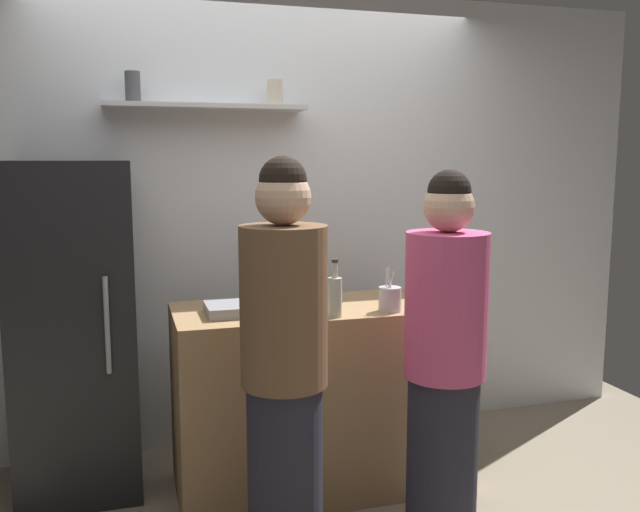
# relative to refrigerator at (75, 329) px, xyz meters

# --- Properties ---
(back_wall_assembly) EXTENTS (4.80, 0.32, 2.60)m
(back_wall_assembly) POSITION_rel_refrigerator_xyz_m (1.02, 0.40, 0.48)
(back_wall_assembly) COLOR white
(back_wall_assembly) RESTS_ON ground
(refrigerator) EXTENTS (0.58, 0.60, 1.65)m
(refrigerator) POSITION_rel_refrigerator_xyz_m (0.00, 0.00, 0.00)
(refrigerator) COLOR black
(refrigerator) RESTS_ON ground
(counter) EXTENTS (1.44, 0.62, 0.94)m
(counter) POSITION_rel_refrigerator_xyz_m (1.17, -0.31, -0.36)
(counter) COLOR #9E7A51
(counter) RESTS_ON ground
(baking_pan) EXTENTS (0.34, 0.24, 0.05)m
(baking_pan) POSITION_rel_refrigerator_xyz_m (0.77, -0.37, 0.14)
(baking_pan) COLOR gray
(baking_pan) RESTS_ON counter
(utensil_holder) EXTENTS (0.11, 0.11, 0.22)m
(utensil_holder) POSITION_rel_refrigerator_xyz_m (1.46, -0.51, 0.17)
(utensil_holder) COLOR #B2B2B7
(utensil_holder) RESTS_ON counter
(wine_bottle_green_glass) EXTENTS (0.07, 0.07, 0.30)m
(wine_bottle_green_glass) POSITION_rel_refrigerator_xyz_m (1.78, -0.53, 0.22)
(wine_bottle_green_glass) COLOR #19471E
(wine_bottle_green_glass) RESTS_ON counter
(wine_bottle_amber_glass) EXTENTS (0.07, 0.07, 0.31)m
(wine_bottle_amber_glass) POSITION_rel_refrigerator_xyz_m (1.15, -0.16, 0.23)
(wine_bottle_amber_glass) COLOR #472814
(wine_bottle_amber_glass) RESTS_ON counter
(wine_bottle_dark_glass) EXTENTS (0.08, 0.08, 0.33)m
(wine_bottle_dark_glass) POSITION_rel_refrigerator_xyz_m (0.85, -0.09, 0.23)
(wine_bottle_dark_glass) COLOR black
(wine_bottle_dark_glass) RESTS_ON counter
(wine_bottle_pale_glass) EXTENTS (0.07, 0.07, 0.27)m
(wine_bottle_pale_glass) POSITION_rel_refrigerator_xyz_m (1.17, -0.55, 0.21)
(wine_bottle_pale_glass) COLOR #B2BFB2
(wine_bottle_pale_glass) RESTS_ON counter
(water_bottle_plastic) EXTENTS (0.09, 0.09, 0.26)m
(water_bottle_plastic) POSITION_rel_refrigerator_xyz_m (1.77, -0.15, 0.22)
(water_bottle_plastic) COLOR silver
(water_bottle_plastic) RESTS_ON counter
(person_brown_jacket) EXTENTS (0.34, 0.34, 1.67)m
(person_brown_jacket) POSITION_rel_refrigerator_xyz_m (0.83, -0.97, 0.00)
(person_brown_jacket) COLOR #262633
(person_brown_jacket) RESTS_ON ground
(person_pink_top) EXTENTS (0.34, 0.34, 1.62)m
(person_pink_top) POSITION_rel_refrigerator_xyz_m (1.51, -0.99, -0.03)
(person_pink_top) COLOR #262633
(person_pink_top) RESTS_ON ground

